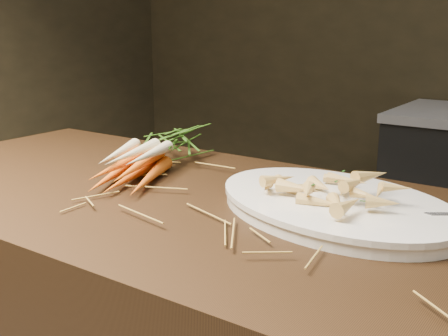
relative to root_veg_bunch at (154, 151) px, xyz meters
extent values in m
cone|color=#C54C0B|center=(0.00, -0.14, -0.03)|extent=(0.13, 0.25, 0.03)
cone|color=#C54C0B|center=(0.04, -0.12, -0.03)|extent=(0.11, 0.26, 0.03)
cone|color=#C54C0B|center=(0.08, -0.11, -0.03)|extent=(0.14, 0.25, 0.03)
cone|color=#C54C0B|center=(0.03, -0.14, 0.00)|extent=(0.11, 0.26, 0.03)
cone|color=#C54C0B|center=(0.07, -0.13, 0.00)|extent=(0.13, 0.25, 0.03)
cone|color=beige|center=(0.01, -0.13, 0.02)|extent=(0.13, 0.23, 0.04)
cone|color=beige|center=(0.05, -0.12, 0.02)|extent=(0.10, 0.24, 0.04)
cone|color=beige|center=(0.08, -0.10, 0.02)|extent=(0.11, 0.23, 0.04)
ellipsoid|color=#377018|center=(-0.03, 0.08, 0.00)|extent=(0.22, 0.26, 0.08)
cube|color=silver|center=(0.64, -0.13, -0.02)|extent=(0.16, 0.12, 0.00)
camera|label=1|loc=(0.87, -0.95, 0.29)|focal=45.00mm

